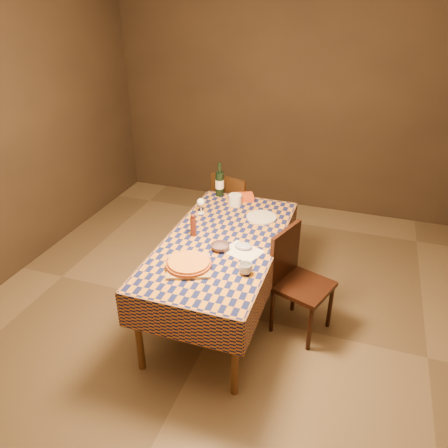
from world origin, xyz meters
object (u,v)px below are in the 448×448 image
at_px(pizza, 189,263).
at_px(wine_bottle, 220,183).
at_px(dining_table, 222,248).
at_px(chair_far, 234,209).
at_px(bowl, 220,247).
at_px(white_plate, 261,217).
at_px(chair_right, 295,276).
at_px(cutting_board, 189,266).

bearing_deg(pizza, wine_bottle, 99.19).
bearing_deg(dining_table, chair_far, 102.22).
bearing_deg(dining_table, bowl, -76.91).
bearing_deg(white_plate, bowl, -105.47).
bearing_deg(bowl, pizza, -113.88).
height_order(bowl, white_plate, bowl).
relative_size(pizza, chair_right, 0.45).
xyz_separation_m(wine_bottle, white_plate, (0.53, -0.36, -0.12)).
xyz_separation_m(dining_table, chair_far, (-0.23, 1.08, -0.17)).
bearing_deg(white_plate, cutting_board, -108.35).
bearing_deg(bowl, cutting_board, -113.88).
distance_m(wine_bottle, chair_right, 1.31).
xyz_separation_m(dining_table, white_plate, (0.21, 0.50, 0.08)).
bearing_deg(dining_table, chair_right, 4.02).
bearing_deg(chair_right, pizza, -145.55).
distance_m(cutting_board, chair_far, 1.57).
relative_size(bowl, white_plate, 0.55).
bearing_deg(bowl, chair_far, 102.32).
height_order(dining_table, pizza, pizza).
bearing_deg(wine_bottle, pizza, -80.81).
bearing_deg(wine_bottle, cutting_board, -80.81).
distance_m(pizza, wine_bottle, 1.34).
relative_size(dining_table, cutting_board, 5.67).
height_order(pizza, white_plate, pizza).
bearing_deg(chair_far, bowl, -77.68).
distance_m(bowl, white_plate, 0.67).
bearing_deg(dining_table, cutting_board, -103.01).
xyz_separation_m(pizza, chair_far, (-0.13, 1.54, -0.28)).
height_order(pizza, bowl, pizza).
bearing_deg(white_plate, chair_far, 127.37).
bearing_deg(bowl, chair_right, 17.57).
height_order(cutting_board, white_plate, cutting_board).
height_order(cutting_board, wine_bottle, wine_bottle).
bearing_deg(pizza, white_plate, 71.65).
xyz_separation_m(pizza, wine_bottle, (-0.21, 1.32, 0.09)).
height_order(bowl, wine_bottle, wine_bottle).
height_order(dining_table, white_plate, white_plate).
bearing_deg(pizza, cutting_board, 0.00).
distance_m(dining_table, chair_right, 0.66).
distance_m(bowl, wine_bottle, 1.07).
bearing_deg(chair_far, white_plate, -52.63).
relative_size(bowl, chair_right, 0.16).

